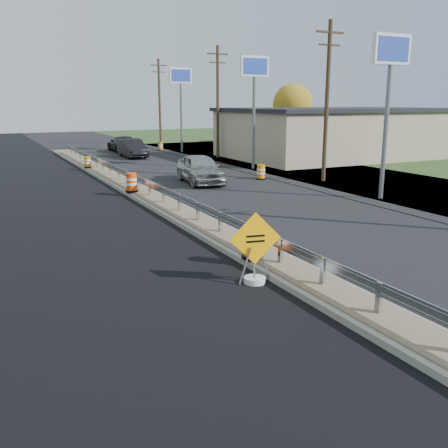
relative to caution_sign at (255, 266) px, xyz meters
name	(u,v)px	position (x,y,z in m)	size (l,w,h in m)	color
ground	(220,237)	(1.23, 4.65, -0.50)	(140.00, 140.00, 0.00)	black
milled_overlay	(53,200)	(-3.17, 14.65, -0.49)	(7.20, 120.00, 0.01)	black
median	(150,198)	(1.23, 12.65, -0.39)	(1.60, 55.00, 0.23)	gray
guardrail	(144,183)	(1.23, 13.65, 0.23)	(0.10, 46.15, 0.72)	silver
retail_building_near	(334,132)	(22.22, 24.65, 1.66)	(18.50, 12.50, 4.27)	tan
pylon_sign_south	(390,65)	(11.73, 7.65, 5.98)	(2.20, 0.30, 7.90)	slate
pylon_sign_mid	(254,77)	(11.73, 20.65, 5.98)	(2.20, 0.30, 7.90)	slate
pylon_sign_north	(181,83)	(11.73, 34.65, 5.98)	(2.20, 0.30, 7.90)	slate
utility_pole_smid	(327,99)	(12.73, 13.65, 4.43)	(1.90, 0.26, 9.40)	#473523
utility_pole_nmid	(218,100)	(12.73, 28.65, 4.43)	(1.90, 0.26, 9.40)	#473523
utility_pole_north	(160,100)	(12.73, 43.65, 4.43)	(1.90, 0.26, 9.40)	#473523
tree_far_yellow	(293,104)	(27.23, 38.65, 4.04)	(4.62, 4.62, 6.86)	#473523
caution_sign	(255,266)	(0.00, 0.00, 0.00)	(1.40, 0.60, 1.97)	white
barrel_median_near	(252,244)	(0.68, 1.37, 0.16)	(0.61, 0.61, 0.89)	black
barrel_median_mid	(132,183)	(0.68, 13.99, 0.20)	(0.67, 0.67, 0.98)	black
barrel_median_far	(88,162)	(0.68, 25.01, 0.11)	(0.53, 0.53, 0.78)	black
barrel_shoulder_near	(261,172)	(9.68, 16.05, -0.06)	(0.63, 0.63, 0.93)	black
barrel_shoulder_far	(160,146)	(10.43, 37.23, -0.08)	(0.59, 0.59, 0.87)	black
car_silver	(200,169)	(5.67, 16.46, 0.36)	(2.03, 5.05, 1.72)	#A3A3A8
car_dark_mid	(132,148)	(6.09, 32.26, 0.29)	(1.68, 4.83, 1.59)	black
car_dark_far	(123,144)	(6.70, 37.69, 0.27)	(2.16, 5.31, 1.54)	black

